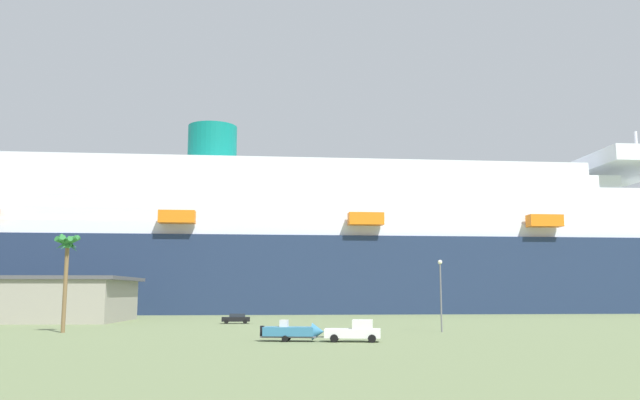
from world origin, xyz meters
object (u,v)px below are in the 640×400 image
(cruise_ship, at_px, (364,251))
(pickup_truck, at_px, (355,331))
(parked_car_black_coupe, at_px, (236,318))
(small_boat_on_trailer, at_px, (295,332))
(street_lamp, at_px, (441,286))
(palm_tree, at_px, (67,251))

(cruise_ship, bearing_deg, pickup_truck, -100.66)
(parked_car_black_coupe, bearing_deg, small_boat_on_trailer, -80.31)
(street_lamp, relative_size, parked_car_black_coupe, 2.01)
(pickup_truck, bearing_deg, small_boat_on_trailer, 167.92)
(cruise_ship, height_order, pickup_truck, cruise_ship)
(small_boat_on_trailer, bearing_deg, cruise_ship, 75.83)
(pickup_truck, height_order, street_lamp, street_lamp)
(pickup_truck, relative_size, parked_car_black_coupe, 1.31)
(cruise_ship, height_order, parked_car_black_coupe, cruise_ship)
(small_boat_on_trailer, bearing_deg, parked_car_black_coupe, 99.69)
(cruise_ship, bearing_deg, parked_car_black_coupe, -118.65)
(pickup_truck, bearing_deg, parked_car_black_coupe, 107.30)
(palm_tree, relative_size, street_lamp, 1.36)
(small_boat_on_trailer, relative_size, street_lamp, 0.79)
(pickup_truck, height_order, palm_tree, palm_tree)
(palm_tree, bearing_deg, small_boat_on_trailer, -32.52)
(palm_tree, height_order, street_lamp, palm_tree)
(cruise_ship, relative_size, pickup_truck, 48.69)
(street_lamp, bearing_deg, cruise_ship, 86.57)
(small_boat_on_trailer, bearing_deg, palm_tree, 147.48)
(small_boat_on_trailer, bearing_deg, pickup_truck, -12.08)
(street_lamp, bearing_deg, palm_tree, 174.93)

